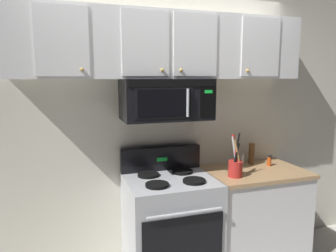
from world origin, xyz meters
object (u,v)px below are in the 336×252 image
Objects in this scene: over_range_microwave at (166,99)px; utensil_crock_red at (235,166)px; pepper_mill at (252,154)px; spice_jar at (269,161)px; stove_range at (170,226)px; salt_shaker at (242,159)px.

over_range_microwave is 0.84m from utensil_crock_red.
pepper_mill is 0.18m from spice_jar.
over_range_microwave is 1.22m from spice_jar.
stove_range is 1.16m from spice_jar.
utensil_crock_red is 0.47m from pepper_mill.
pepper_mill is at bearing 40.76° from utensil_crock_red.
utensil_crock_red reaches higher than salt_shaker.
stove_range is at bearing -89.86° from over_range_microwave.
over_range_microwave is 1.95× the size of utensil_crock_red.
stove_range is at bearing 168.07° from utensil_crock_red.
over_range_microwave is at bearing 90.14° from stove_range.
utensil_crock_red is (0.56, -0.23, -0.58)m from over_range_microwave.
over_range_microwave is 1.08m from pepper_mill.
salt_shaker is 1.08× the size of spice_jar.
stove_range is 10.65× the size of spice_jar.
pepper_mill is at bearing 4.64° from over_range_microwave.
salt_shaker is (0.82, 0.20, 0.49)m from stove_range.
pepper_mill reaches higher than spice_jar.
stove_range is at bearing -175.53° from spice_jar.
stove_range is 0.97m from salt_shaker.
salt_shaker is (0.26, 0.31, -0.04)m from utensil_crock_red.
stove_range is 9.85× the size of salt_shaker.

